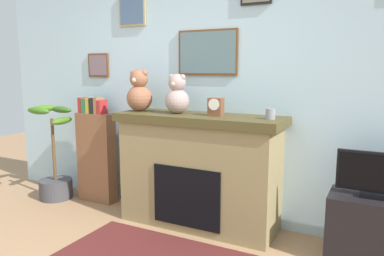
{
  "coord_description": "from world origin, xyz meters",
  "views": [
    {
      "loc": [
        1.75,
        -1.47,
        1.53
      ],
      "look_at": [
        0.12,
        1.68,
        0.97
      ],
      "focal_mm": 34.84,
      "sensor_mm": 36.0,
      "label": 1
    }
  ],
  "objects_px": {
    "fireplace": "(199,170)",
    "bookshelf": "(96,153)",
    "television": "(375,176)",
    "candle_jar": "(270,114)",
    "tv_stand": "(371,230)",
    "teddy_bear_cream": "(139,92)",
    "mantel_clock": "(216,107)",
    "teddy_bear_grey": "(177,96)",
    "potted_plant": "(55,169)"
  },
  "relations": [
    {
      "from": "television",
      "to": "candle_jar",
      "type": "distance_m",
      "value": 0.95
    },
    {
      "from": "fireplace",
      "to": "mantel_clock",
      "type": "distance_m",
      "value": 0.65
    },
    {
      "from": "television",
      "to": "teddy_bear_cream",
      "type": "distance_m",
      "value": 2.28
    },
    {
      "from": "bookshelf",
      "to": "television",
      "type": "height_order",
      "value": "bookshelf"
    },
    {
      "from": "fireplace",
      "to": "tv_stand",
      "type": "bearing_deg",
      "value": -1.45
    },
    {
      "from": "teddy_bear_cream",
      "to": "teddy_bear_grey",
      "type": "relative_size",
      "value": 1.11
    },
    {
      "from": "potted_plant",
      "to": "teddy_bear_grey",
      "type": "xyz_separation_m",
      "value": [
        1.63,
        0.08,
        0.92
      ]
    },
    {
      "from": "bookshelf",
      "to": "television",
      "type": "relative_size",
      "value": 2.15
    },
    {
      "from": "potted_plant",
      "to": "candle_jar",
      "type": "xyz_separation_m",
      "value": [
        2.55,
        0.08,
        0.79
      ]
    },
    {
      "from": "tv_stand",
      "to": "television",
      "type": "xyz_separation_m",
      "value": [
        0.0,
        -0.0,
        0.44
      ]
    },
    {
      "from": "mantel_clock",
      "to": "teddy_bear_grey",
      "type": "relative_size",
      "value": 0.43
    },
    {
      "from": "potted_plant",
      "to": "television",
      "type": "relative_size",
      "value": 1.96
    },
    {
      "from": "bookshelf",
      "to": "candle_jar",
      "type": "relative_size",
      "value": 13.05
    },
    {
      "from": "fireplace",
      "to": "tv_stand",
      "type": "distance_m",
      "value": 1.56
    },
    {
      "from": "teddy_bear_cream",
      "to": "teddy_bear_grey",
      "type": "height_order",
      "value": "teddy_bear_cream"
    },
    {
      "from": "fireplace",
      "to": "bookshelf",
      "type": "bearing_deg",
      "value": 177.41
    },
    {
      "from": "bookshelf",
      "to": "television",
      "type": "distance_m",
      "value": 2.9
    },
    {
      "from": "tv_stand",
      "to": "television",
      "type": "distance_m",
      "value": 0.44
    },
    {
      "from": "mantel_clock",
      "to": "candle_jar",
      "type": "bearing_deg",
      "value": 0.18
    },
    {
      "from": "bookshelf",
      "to": "teddy_bear_cream",
      "type": "xyz_separation_m",
      "value": [
        0.68,
        -0.08,
        0.73
      ]
    },
    {
      "from": "teddy_bear_cream",
      "to": "mantel_clock",
      "type": "bearing_deg",
      "value": -0.07
    },
    {
      "from": "fireplace",
      "to": "tv_stand",
      "type": "xyz_separation_m",
      "value": [
        1.54,
        -0.04,
        -0.28
      ]
    },
    {
      "from": "potted_plant",
      "to": "teddy_bear_cream",
      "type": "xyz_separation_m",
      "value": [
        1.18,
        0.08,
        0.94
      ]
    },
    {
      "from": "teddy_bear_cream",
      "to": "fireplace",
      "type": "bearing_deg",
      "value": 1.55
    },
    {
      "from": "teddy_bear_cream",
      "to": "potted_plant",
      "type": "bearing_deg",
      "value": -175.95
    },
    {
      "from": "fireplace",
      "to": "teddy_bear_cream",
      "type": "distance_m",
      "value": 1.0
    },
    {
      "from": "teddy_bear_grey",
      "to": "teddy_bear_cream",
      "type": "bearing_deg",
      "value": -179.99
    },
    {
      "from": "potted_plant",
      "to": "television",
      "type": "bearing_deg",
      "value": 1.04
    },
    {
      "from": "mantel_clock",
      "to": "teddy_bear_cream",
      "type": "relative_size",
      "value": 0.39
    },
    {
      "from": "tv_stand",
      "to": "teddy_bear_cream",
      "type": "bearing_deg",
      "value": 179.47
    },
    {
      "from": "mantel_clock",
      "to": "teddy_bear_grey",
      "type": "height_order",
      "value": "teddy_bear_grey"
    },
    {
      "from": "mantel_clock",
      "to": "teddy_bear_cream",
      "type": "xyz_separation_m",
      "value": [
        -0.86,
        0.0,
        0.11
      ]
    },
    {
      "from": "fireplace",
      "to": "teddy_bear_cream",
      "type": "relative_size",
      "value": 3.87
    },
    {
      "from": "fireplace",
      "to": "potted_plant",
      "type": "relative_size",
      "value": 1.48
    },
    {
      "from": "television",
      "to": "teddy_bear_grey",
      "type": "distance_m",
      "value": 1.85
    },
    {
      "from": "television",
      "to": "mantel_clock",
      "type": "bearing_deg",
      "value": 179.12
    },
    {
      "from": "candle_jar",
      "to": "teddy_bear_cream",
      "type": "distance_m",
      "value": 1.38
    },
    {
      "from": "candle_jar",
      "to": "bookshelf",
      "type": "bearing_deg",
      "value": 177.79
    },
    {
      "from": "candle_jar",
      "to": "fireplace",
      "type": "bearing_deg",
      "value": 178.54
    },
    {
      "from": "television",
      "to": "mantel_clock",
      "type": "relative_size",
      "value": 3.43
    },
    {
      "from": "bookshelf",
      "to": "potted_plant",
      "type": "relative_size",
      "value": 1.1
    },
    {
      "from": "bookshelf",
      "to": "mantel_clock",
      "type": "distance_m",
      "value": 1.66
    },
    {
      "from": "teddy_bear_cream",
      "to": "teddy_bear_grey",
      "type": "xyz_separation_m",
      "value": [
        0.44,
        0.0,
        -0.02
      ]
    },
    {
      "from": "bookshelf",
      "to": "television",
      "type": "bearing_deg",
      "value": -2.01
    },
    {
      "from": "television",
      "to": "potted_plant",
      "type": "bearing_deg",
      "value": -178.96
    },
    {
      "from": "candle_jar",
      "to": "teddy_bear_grey",
      "type": "xyz_separation_m",
      "value": [
        -0.92,
        -0.0,
        0.13
      ]
    },
    {
      "from": "candle_jar",
      "to": "potted_plant",
      "type": "bearing_deg",
      "value": -178.11
    },
    {
      "from": "bookshelf",
      "to": "mantel_clock",
      "type": "relative_size",
      "value": 7.37
    },
    {
      "from": "bookshelf",
      "to": "teddy_bear_cream",
      "type": "height_order",
      "value": "teddy_bear_cream"
    },
    {
      "from": "fireplace",
      "to": "mantel_clock",
      "type": "bearing_deg",
      "value": -6.05
    }
  ]
}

